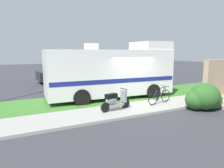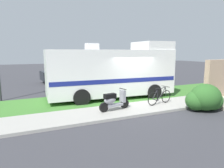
% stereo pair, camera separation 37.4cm
% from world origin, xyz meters
% --- Properties ---
extents(ground_plane, '(80.00, 80.00, 0.00)m').
position_xyz_m(ground_plane, '(0.00, 0.00, 0.00)').
color(ground_plane, '#38383D').
extents(sidewalk, '(24.00, 2.00, 0.12)m').
position_xyz_m(sidewalk, '(0.00, -1.20, 0.06)').
color(sidewalk, '#9E9B93').
rests_on(sidewalk, ground).
extents(grass_strip, '(24.00, 3.40, 0.08)m').
position_xyz_m(grass_strip, '(0.00, 1.50, 0.04)').
color(grass_strip, '#3D752D').
rests_on(grass_strip, ground).
extents(motorhome_rv, '(7.59, 3.09, 3.41)m').
position_xyz_m(motorhome_rv, '(-0.72, 1.70, 1.62)').
color(motorhome_rv, silver).
rests_on(motorhome_rv, ground).
extents(scooter, '(1.60, 0.57, 0.97)m').
position_xyz_m(scooter, '(-1.95, -1.16, 0.58)').
color(scooter, black).
rests_on(scooter, ground).
extents(bicycle, '(1.67, 0.52, 0.90)m').
position_xyz_m(bicycle, '(0.68, -1.13, 0.50)').
color(bicycle, black).
rests_on(bicycle, ground).
extents(pickup_truck_near, '(5.22, 2.28, 1.71)m').
position_xyz_m(pickup_truck_near, '(1.96, 5.72, 0.92)').
color(pickup_truck_near, '#B7B29E').
rests_on(pickup_truck_near, ground).
extents(pickup_truck_far, '(5.54, 2.45, 1.85)m').
position_xyz_m(pickup_truck_far, '(-0.80, 9.49, 0.98)').
color(pickup_truck_far, '#1E2328').
rests_on(pickup_truck_far, ground).
extents(porch_steps, '(2.00, 1.26, 2.40)m').
position_xyz_m(porch_steps, '(3.74, -2.29, 0.97)').
color(porch_steps, '#B2A893').
rests_on(porch_steps, ground).
extents(bush_by_porch, '(1.79, 1.34, 1.27)m').
position_xyz_m(bush_by_porch, '(2.11, -2.69, 0.60)').
color(bush_by_porch, '#2D6026').
rests_on(bush_by_porch, ground).
extents(bottle_green, '(0.06, 0.06, 0.23)m').
position_xyz_m(bottle_green, '(4.76, -1.23, 0.22)').
color(bottle_green, '#19722D').
rests_on(bottle_green, ground).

